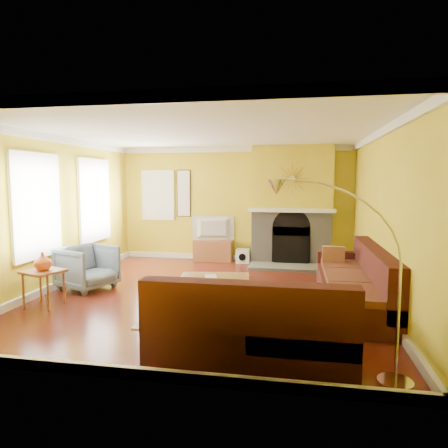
% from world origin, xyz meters
% --- Properties ---
extents(floor, '(5.50, 6.00, 0.02)m').
position_xyz_m(floor, '(0.00, 0.00, -0.01)').
color(floor, maroon).
rests_on(floor, ground).
extents(ceiling, '(5.50, 6.00, 0.02)m').
position_xyz_m(ceiling, '(0.00, 0.00, 2.71)').
color(ceiling, white).
rests_on(ceiling, ground).
extents(wall_back, '(5.50, 0.02, 2.70)m').
position_xyz_m(wall_back, '(0.00, 3.01, 1.35)').
color(wall_back, yellow).
rests_on(wall_back, ground).
extents(wall_front, '(5.50, 0.02, 2.70)m').
position_xyz_m(wall_front, '(0.00, -3.01, 1.35)').
color(wall_front, yellow).
rests_on(wall_front, ground).
extents(wall_left, '(0.02, 6.00, 2.70)m').
position_xyz_m(wall_left, '(-2.76, 0.00, 1.35)').
color(wall_left, yellow).
rests_on(wall_left, ground).
extents(wall_right, '(0.02, 6.00, 2.70)m').
position_xyz_m(wall_right, '(2.76, 0.00, 1.35)').
color(wall_right, yellow).
rests_on(wall_right, ground).
extents(baseboard, '(5.50, 6.00, 0.12)m').
position_xyz_m(baseboard, '(0.00, 0.00, 0.06)').
color(baseboard, white).
rests_on(baseboard, floor).
extents(crown_molding, '(5.50, 6.00, 0.12)m').
position_xyz_m(crown_molding, '(0.00, 0.00, 2.64)').
color(crown_molding, white).
rests_on(crown_molding, ceiling).
extents(window_left_near, '(0.06, 1.22, 1.72)m').
position_xyz_m(window_left_near, '(-2.72, 1.30, 1.50)').
color(window_left_near, white).
rests_on(window_left_near, wall_left).
extents(window_left_far, '(0.06, 1.22, 1.72)m').
position_xyz_m(window_left_far, '(-2.72, -0.60, 1.50)').
color(window_left_far, white).
rests_on(window_left_far, wall_left).
extents(window_back, '(0.82, 0.06, 1.22)m').
position_xyz_m(window_back, '(-1.90, 2.96, 1.55)').
color(window_back, white).
rests_on(window_back, wall_back).
extents(wall_art, '(0.34, 0.04, 1.14)m').
position_xyz_m(wall_art, '(-1.25, 2.97, 1.60)').
color(wall_art, white).
rests_on(wall_art, wall_back).
extents(fireplace, '(1.80, 0.40, 2.70)m').
position_xyz_m(fireplace, '(1.35, 2.80, 1.35)').
color(fireplace, gray).
rests_on(fireplace, floor).
extents(mantel, '(1.92, 0.22, 0.08)m').
position_xyz_m(mantel, '(1.35, 2.56, 1.25)').
color(mantel, white).
rests_on(mantel, fireplace).
extents(hearth, '(1.80, 0.70, 0.06)m').
position_xyz_m(hearth, '(1.35, 2.25, 0.03)').
color(hearth, gray).
rests_on(hearth, floor).
extents(sunburst, '(0.70, 0.04, 0.70)m').
position_xyz_m(sunburst, '(1.35, 2.57, 1.95)').
color(sunburst, olive).
rests_on(sunburst, fireplace).
extents(rug, '(2.40, 1.80, 0.02)m').
position_xyz_m(rug, '(0.58, -0.86, 0.01)').
color(rug, beige).
rests_on(rug, floor).
extents(sectional_sofa, '(2.87, 3.86, 0.90)m').
position_xyz_m(sectional_sofa, '(1.31, -0.77, 0.45)').
color(sectional_sofa, '#471B17').
rests_on(sectional_sofa, floor).
extents(coffee_table, '(1.20, 1.20, 0.42)m').
position_xyz_m(coffee_table, '(0.24, -0.67, 0.21)').
color(coffee_table, white).
rests_on(coffee_table, floor).
extents(media_console, '(0.91, 0.41, 0.50)m').
position_xyz_m(media_console, '(-0.48, 2.78, 0.25)').
color(media_console, '#9D5F39').
rests_on(media_console, floor).
extents(tv, '(1.00, 0.33, 0.57)m').
position_xyz_m(tv, '(-0.48, 2.78, 0.79)').
color(tv, black).
rests_on(tv, media_console).
extents(subwoofer, '(0.31, 0.31, 0.31)m').
position_xyz_m(subwoofer, '(0.25, 2.71, 0.16)').
color(subwoofer, white).
rests_on(subwoofer, floor).
extents(armchair, '(1.09, 1.07, 0.77)m').
position_xyz_m(armchair, '(-2.16, -0.06, 0.38)').
color(armchair, slate).
rests_on(armchair, floor).
extents(side_table, '(0.64, 0.64, 0.56)m').
position_xyz_m(side_table, '(-2.31, -1.08, 0.28)').
color(side_table, '#9D5F39').
rests_on(side_table, floor).
extents(vase, '(0.32, 0.32, 0.28)m').
position_xyz_m(vase, '(-2.31, -1.08, 0.70)').
color(vase, orange).
rests_on(vase, side_table).
extents(book, '(0.24, 0.28, 0.02)m').
position_xyz_m(book, '(0.08, -0.56, 0.44)').
color(book, white).
rests_on(book, coffee_table).
extents(arc_lamp, '(1.23, 0.36, 1.91)m').
position_xyz_m(arc_lamp, '(1.86, -2.67, 0.95)').
color(arc_lamp, silver).
rests_on(arc_lamp, floor).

